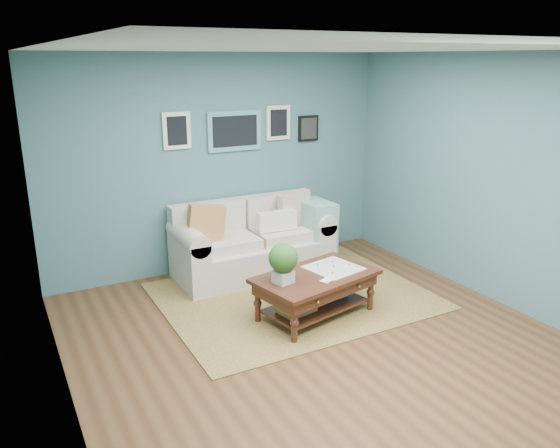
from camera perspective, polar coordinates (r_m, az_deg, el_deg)
room_shell at (r=4.85m, az=4.98°, el=1.73°), size 5.00×5.02×2.70m
area_rug at (r=6.33m, az=1.41°, el=-7.51°), size 2.92×2.34×0.01m
loveseat at (r=6.89m, az=-2.33°, el=-1.77°), size 1.98×0.90×1.02m
coffee_table at (r=5.69m, az=3.20°, el=-6.17°), size 1.39×0.98×0.89m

